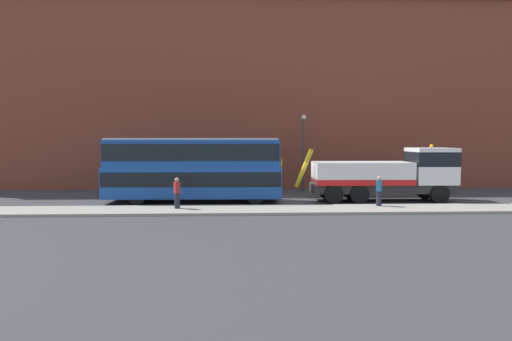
{
  "coord_description": "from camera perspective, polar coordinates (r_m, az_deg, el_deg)",
  "views": [
    {
      "loc": [
        -3.64,
        -27.67,
        3.96
      ],
      "look_at": [
        -2.56,
        -0.58,
        2.0
      ],
      "focal_mm": 30.09,
      "sensor_mm": 36.0,
      "label": 1
    }
  ],
  "objects": [
    {
      "name": "pedestrian_onlooker",
      "position": [
        24.16,
        -10.46,
        -3.01
      ],
      "size": [
        0.41,
        0.47,
        1.71
      ],
      "rotation": [
        0.0,
        0.0,
        0.44
      ],
      "color": "#232333",
      "rests_on": "near_kerb"
    },
    {
      "name": "recovery_tow_truck",
      "position": [
        28.83,
        17.25,
        -0.43
      ],
      "size": [
        10.16,
        2.78,
        3.67
      ],
      "rotation": [
        0.0,
        0.0,
        -0.02
      ],
      "color": "#2D2D2D",
      "rests_on": "ground_plane"
    },
    {
      "name": "street_lamp",
      "position": [
        32.94,
        6.34,
        3.26
      ],
      "size": [
        0.36,
        0.36,
        5.83
      ],
      "color": "#38383D",
      "rests_on": "ground_plane"
    },
    {
      "name": "building_facade",
      "position": [
        35.19,
        3.74,
        10.83
      ],
      "size": [
        60.0,
        1.5,
        16.0
      ],
      "color": "brown",
      "rests_on": "ground_plane"
    },
    {
      "name": "double_decker_bus",
      "position": [
        27.3,
        -8.32,
        0.46
      ],
      "size": [
        11.08,
        2.72,
        4.06
      ],
      "rotation": [
        0.0,
        0.0,
        -0.02
      ],
      "color": "#19479E",
      "rests_on": "ground_plane"
    },
    {
      "name": "pedestrian_bystander",
      "position": [
        25.66,
        16.03,
        -2.69
      ],
      "size": [
        0.44,
        0.48,
        1.71
      ],
      "rotation": [
        0.0,
        0.0,
        2.56
      ],
      "color": "#232333",
      "rests_on": "near_kerb"
    },
    {
      "name": "ground_plane",
      "position": [
        28.19,
        5.17,
        -3.96
      ],
      "size": [
        120.0,
        120.0,
        0.0
      ],
      "primitive_type": "plane",
      "color": "#38383D"
    },
    {
      "name": "near_kerb",
      "position": [
        24.07,
        6.47,
        -5.18
      ],
      "size": [
        60.0,
        2.8,
        0.15
      ],
      "primitive_type": "cube",
      "color": "gray",
      "rests_on": "ground_plane"
    }
  ]
}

